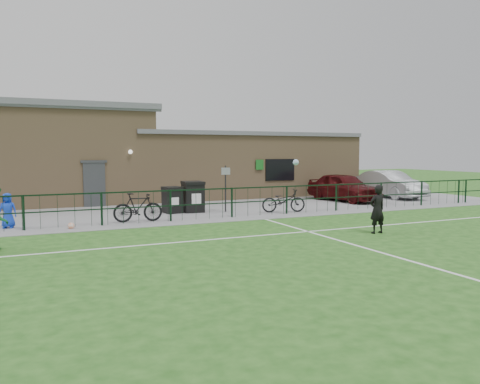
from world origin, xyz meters
name	(u,v)px	position (x,y,z in m)	size (l,w,h in m)	color
ground	(328,265)	(0.00, 0.00, 0.00)	(90.00, 90.00, 0.00)	#225318
paving_strip	(170,204)	(0.00, 13.50, 0.01)	(34.00, 13.00, 0.02)	gray
pitch_line_touch	(210,220)	(0.00, 7.80, 0.00)	(28.00, 0.10, 0.01)	white
pitch_line_mid	(253,236)	(0.00, 4.00, 0.00)	(28.00, 0.10, 0.01)	white
pitch_line_perp	(395,256)	(2.00, 0.00, 0.00)	(0.10, 16.00, 0.01)	white
perimeter_fence	(208,204)	(0.00, 8.00, 0.60)	(28.00, 0.10, 1.20)	black
wheelie_bin_left	(172,201)	(-0.78, 10.25, 0.53)	(0.68, 0.77, 1.03)	black
wheelie_bin_right	(193,198)	(0.11, 10.20, 0.64)	(0.81, 0.93, 1.23)	black
sign_post	(225,189)	(1.41, 9.65, 1.02)	(0.06, 0.06, 2.00)	black
car_maroon	(344,187)	(8.79, 11.19, 0.76)	(1.74, 4.33, 1.48)	#460C0E
car_silver	(389,184)	(12.31, 11.69, 0.77)	(1.60, 4.58, 1.51)	#A9ADB1
bicycle_d	(138,207)	(-2.66, 8.31, 0.56)	(0.51, 1.80, 1.08)	black
bicycle_e	(284,201)	(3.64, 8.51, 0.51)	(0.66, 1.88, 0.99)	black
spectator_child	(8,210)	(-7.00, 8.74, 0.62)	(0.59, 0.38, 1.20)	blue
goalkeeper_kick	(374,208)	(3.81, 2.92, 0.83)	(1.52, 3.48, 2.34)	black
ball_ground	(71,226)	(-5.05, 7.70, 0.11)	(0.23, 0.23, 0.23)	white
clubhouse	(138,159)	(-0.88, 16.50, 2.22)	(24.25, 5.40, 4.96)	tan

